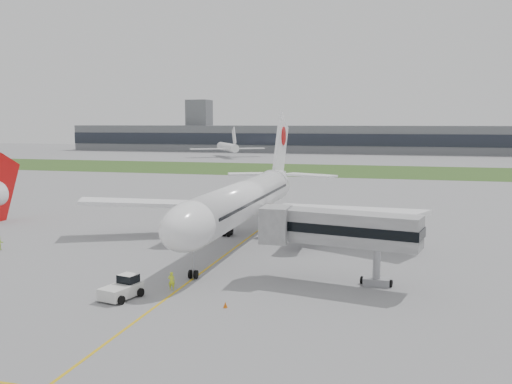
% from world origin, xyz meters
% --- Properties ---
extents(ground, '(600.00, 600.00, 0.00)m').
position_xyz_m(ground, '(0.00, 0.00, 0.00)').
color(ground, gray).
rests_on(ground, ground).
extents(apron_markings, '(70.00, 70.00, 0.04)m').
position_xyz_m(apron_markings, '(0.00, -5.00, 0.00)').
color(apron_markings, gold).
rests_on(apron_markings, ground).
extents(grass_strip, '(600.00, 50.00, 0.02)m').
position_xyz_m(grass_strip, '(0.00, 120.00, 0.01)').
color(grass_strip, '#375720').
rests_on(grass_strip, ground).
extents(terminal_building, '(320.00, 22.30, 14.00)m').
position_xyz_m(terminal_building, '(0.00, 229.87, 7.00)').
color(terminal_building, slate).
rests_on(terminal_building, ground).
extents(control_tower, '(12.00, 12.00, 56.00)m').
position_xyz_m(control_tower, '(-90.00, 232.00, 0.00)').
color(control_tower, slate).
rests_on(control_tower, ground).
extents(airliner, '(48.13, 53.95, 17.88)m').
position_xyz_m(airliner, '(0.00, 4.87, 5.66)').
color(airliner, white).
rests_on(airliner, ground).
extents(pushback_tug, '(3.38, 4.32, 2.01)m').
position_xyz_m(pushback_tug, '(-3.93, -22.58, 0.92)').
color(pushback_tug, silver).
rests_on(pushback_tug, ground).
extents(jet_bridge, '(16.12, 6.34, 7.35)m').
position_xyz_m(jet_bridge, '(14.02, -12.60, 5.44)').
color(jet_bridge, '#A8A8AA').
rests_on(jet_bridge, ground).
extents(safety_cone_left, '(0.37, 0.37, 0.51)m').
position_xyz_m(safety_cone_left, '(-6.34, -22.27, 0.25)').
color(safety_cone_left, '#E15F0B').
rests_on(safety_cone_left, ground).
extents(safety_cone_right, '(0.39, 0.39, 0.53)m').
position_xyz_m(safety_cone_right, '(5.96, -22.93, 0.27)').
color(safety_cone_right, '#E15F0B').
rests_on(safety_cone_right, ground).
extents(ground_crew_near, '(0.72, 0.54, 1.78)m').
position_xyz_m(ground_crew_near, '(-0.58, -19.23, 0.89)').
color(ground_crew_near, '#DDFA29').
rests_on(ground_crew_near, ground).
extents(ground_crew_far, '(1.02, 1.07, 1.74)m').
position_xyz_m(ground_crew_far, '(-28.11, -8.74, 0.87)').
color(ground_crew_far, '#9BD323').
rests_on(ground_crew_far, ground).
extents(distant_aircraft_left, '(44.78, 43.31, 13.10)m').
position_xyz_m(distant_aircraft_left, '(-57.48, 180.26, 0.00)').
color(distant_aircraft_left, white).
rests_on(distant_aircraft_left, ground).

